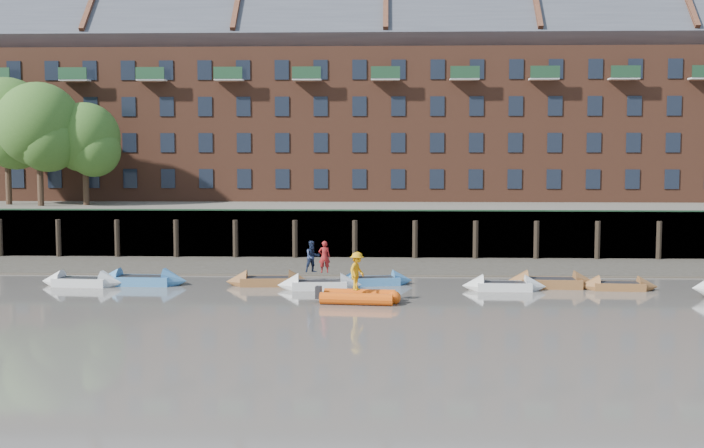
{
  "coord_description": "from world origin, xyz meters",
  "views": [
    {
      "loc": [
        -0.03,
        -36.51,
        7.4
      ],
      "look_at": [
        -1.83,
        12.0,
        3.2
      ],
      "focal_mm": 45.0,
      "sensor_mm": 36.0,
      "label": 1
    }
  ],
  "objects_px": {
    "rowboat_2": "(268,281)",
    "rowboat_4": "(374,281)",
    "rib_tender": "(361,297)",
    "person_rib_crew": "(357,271)",
    "rowboat_3": "(320,285)",
    "rowboat_6": "(551,283)",
    "rowboat_0": "(82,282)",
    "rowboat_1": "(142,280)",
    "rowboat_5": "(504,286)",
    "rowboat_7": "(619,286)",
    "person_rower_a": "(324,257)",
    "person_rower_b": "(312,257)"
  },
  "relations": [
    {
      "from": "rowboat_3",
      "to": "rowboat_7",
      "type": "height_order",
      "value": "rowboat_3"
    },
    {
      "from": "rib_tender",
      "to": "person_rib_crew",
      "type": "xyz_separation_m",
      "value": [
        -0.2,
        0.01,
        1.25
      ]
    },
    {
      "from": "rowboat_6",
      "to": "person_rower_b",
      "type": "height_order",
      "value": "person_rower_b"
    },
    {
      "from": "rowboat_3",
      "to": "rowboat_6",
      "type": "distance_m",
      "value": 12.27
    },
    {
      "from": "rowboat_0",
      "to": "person_rib_crew",
      "type": "bearing_deg",
      "value": -12.02
    },
    {
      "from": "rowboat_7",
      "to": "person_rower_a",
      "type": "xyz_separation_m",
      "value": [
        -15.38,
        -0.23,
        1.5
      ]
    },
    {
      "from": "person_rib_crew",
      "to": "rowboat_6",
      "type": "bearing_deg",
      "value": -39.55
    },
    {
      "from": "rowboat_5",
      "to": "person_rower_a",
      "type": "distance_m",
      "value": 9.5
    },
    {
      "from": "rowboat_4",
      "to": "person_rib_crew",
      "type": "xyz_separation_m",
      "value": [
        -0.74,
        -5.58,
        1.31
      ]
    },
    {
      "from": "rib_tender",
      "to": "person_rower_a",
      "type": "bearing_deg",
      "value": 122.91
    },
    {
      "from": "rowboat_4",
      "to": "person_rower_a",
      "type": "bearing_deg",
      "value": -159.93
    },
    {
      "from": "rowboat_5",
      "to": "rowboat_6",
      "type": "bearing_deg",
      "value": 21.87
    },
    {
      "from": "rowboat_0",
      "to": "rowboat_1",
      "type": "relative_size",
      "value": 0.93
    },
    {
      "from": "rowboat_4",
      "to": "rowboat_7",
      "type": "bearing_deg",
      "value": -15.72
    },
    {
      "from": "person_rib_crew",
      "to": "rowboat_4",
      "type": "bearing_deg",
      "value": 16.91
    },
    {
      "from": "rowboat_5",
      "to": "rib_tender",
      "type": "distance_m",
      "value": 8.36
    },
    {
      "from": "rowboat_3",
      "to": "rowboat_7",
      "type": "bearing_deg",
      "value": -3.46
    },
    {
      "from": "rib_tender",
      "to": "person_rower_b",
      "type": "height_order",
      "value": "person_rower_b"
    },
    {
      "from": "rowboat_2",
      "to": "rowboat_4",
      "type": "bearing_deg",
      "value": 0.41
    },
    {
      "from": "rowboat_4",
      "to": "rowboat_7",
      "type": "distance_m",
      "value": 12.86
    },
    {
      "from": "rowboat_1",
      "to": "person_rower_a",
      "type": "xyz_separation_m",
      "value": [
        9.96,
        -0.96,
        1.45
      ]
    },
    {
      "from": "rowboat_6",
      "to": "rib_tender",
      "type": "height_order",
      "value": "rowboat_6"
    },
    {
      "from": "rowboat_0",
      "to": "rowboat_1",
      "type": "height_order",
      "value": "rowboat_1"
    },
    {
      "from": "rowboat_5",
      "to": "rib_tender",
      "type": "relative_size",
      "value": 1.13
    },
    {
      "from": "rowboat_1",
      "to": "person_rower_b",
      "type": "height_order",
      "value": "person_rower_b"
    },
    {
      "from": "rowboat_1",
      "to": "rowboat_4",
      "type": "relative_size",
      "value": 1.14
    },
    {
      "from": "rowboat_0",
      "to": "rowboat_3",
      "type": "xyz_separation_m",
      "value": [
        12.84,
        -0.57,
        -0.0
      ]
    },
    {
      "from": "rowboat_6",
      "to": "rowboat_3",
      "type": "bearing_deg",
      "value": -173.1
    },
    {
      "from": "rib_tender",
      "to": "person_rib_crew",
      "type": "height_order",
      "value": "person_rib_crew"
    },
    {
      "from": "rowboat_4",
      "to": "person_rib_crew",
      "type": "distance_m",
      "value": 5.78
    },
    {
      "from": "rowboat_1",
      "to": "rowboat_4",
      "type": "xyz_separation_m",
      "value": [
        12.55,
        0.54,
        -0.04
      ]
    },
    {
      "from": "rib_tender",
      "to": "rowboat_7",
      "type": "bearing_deg",
      "value": 24.25
    },
    {
      "from": "rowboat_2",
      "to": "rowboat_6",
      "type": "bearing_deg",
      "value": -4.94
    },
    {
      "from": "rowboat_0",
      "to": "rowboat_2",
      "type": "height_order",
      "value": "same"
    },
    {
      "from": "rowboat_2",
      "to": "person_rower_a",
      "type": "xyz_separation_m",
      "value": [
        3.12,
        -1.03,
        1.47
      ]
    },
    {
      "from": "rowboat_1",
      "to": "rib_tender",
      "type": "height_order",
      "value": "rowboat_1"
    },
    {
      "from": "person_rower_b",
      "to": "rowboat_0",
      "type": "bearing_deg",
      "value": 152.53
    },
    {
      "from": "rowboat_0",
      "to": "rowboat_5",
      "type": "bearing_deg",
      "value": 3.54
    },
    {
      "from": "rowboat_0",
      "to": "rowboat_5",
      "type": "distance_m",
      "value": 22.49
    },
    {
      "from": "rowboat_2",
      "to": "person_rower_b",
      "type": "relative_size",
      "value": 2.75
    },
    {
      "from": "rowboat_4",
      "to": "person_rower_b",
      "type": "xyz_separation_m",
      "value": [
        -3.22,
        -1.45,
        1.48
      ]
    },
    {
      "from": "rowboat_7",
      "to": "person_rower_b",
      "type": "bearing_deg",
      "value": -175.94
    },
    {
      "from": "rowboat_5",
      "to": "rib_tender",
      "type": "bearing_deg",
      "value": -149.63
    },
    {
      "from": "rowboat_3",
      "to": "person_rower_a",
      "type": "xyz_separation_m",
      "value": [
        0.25,
        0.07,
        1.48
      ]
    },
    {
      "from": "rowboat_5",
      "to": "person_rower_b",
      "type": "distance_m",
      "value": 10.13
    },
    {
      "from": "rowboat_0",
      "to": "rib_tender",
      "type": "height_order",
      "value": "rowboat_0"
    },
    {
      "from": "rowboat_5",
      "to": "rowboat_7",
      "type": "relative_size",
      "value": 1.08
    },
    {
      "from": "rowboat_0",
      "to": "rowboat_6",
      "type": "distance_m",
      "value": 25.08
    },
    {
      "from": "rowboat_3",
      "to": "rib_tender",
      "type": "relative_size",
      "value": 1.17
    },
    {
      "from": "rowboat_2",
      "to": "rowboat_3",
      "type": "height_order",
      "value": "rowboat_2"
    }
  ]
}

